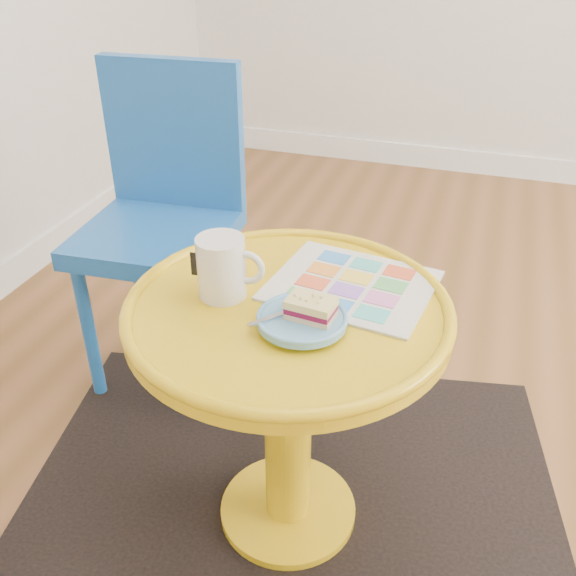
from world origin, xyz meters
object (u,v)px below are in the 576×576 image
(side_table, at_px, (288,374))
(plate, at_px, (302,320))
(mug, at_px, (223,266))
(newspaper, at_px, (351,285))
(chair, at_px, (164,207))

(side_table, distance_m, plate, 0.20)
(mug, bearing_deg, plate, -23.00)
(newspaper, distance_m, plate, 0.18)
(side_table, distance_m, newspaper, 0.23)
(side_table, bearing_deg, mug, -179.49)
(chair, height_order, newspaper, chair)
(newspaper, xyz_separation_m, plate, (-0.05, -0.17, 0.01))
(chair, relative_size, plate, 5.49)
(mug, bearing_deg, side_table, -3.69)
(side_table, xyz_separation_m, chair, (-0.53, 0.49, 0.09))
(side_table, relative_size, mug, 4.69)
(side_table, height_order, plate, plate)
(side_table, height_order, chair, chair)
(side_table, bearing_deg, chair, 137.25)
(chair, xyz_separation_m, mug, (0.39, -0.49, 0.14))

